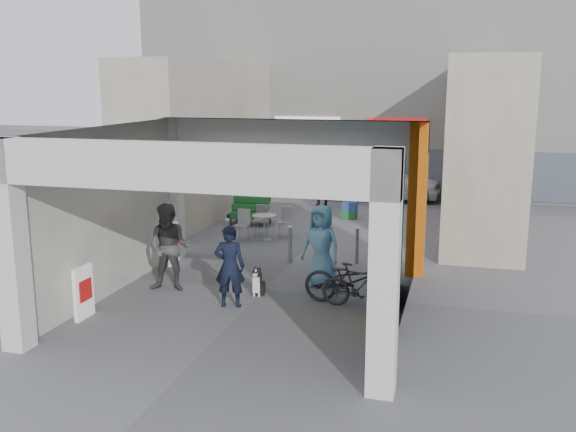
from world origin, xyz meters
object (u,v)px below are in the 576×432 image
(man_elderly, at_px, (321,246))
(white_van, at_px, (382,180))
(border_collie, at_px, (258,283))
(man_back_turned, at_px, (169,248))
(man_crates, at_px, (323,183))
(bicycle_rear, at_px, (358,287))
(cafe_set, at_px, (263,227))
(man_with_dog, at_px, (230,266))
(produce_stand, at_px, (251,213))
(bicycle_front, at_px, (351,280))

(man_elderly, bearing_deg, white_van, 107.86)
(border_collie, distance_m, man_back_turned, 2.02)
(man_crates, height_order, bicycle_rear, man_crates)
(cafe_set, xyz_separation_m, man_with_dog, (1.10, -5.64, 0.51))
(man_with_dog, bearing_deg, man_back_turned, -31.90)
(produce_stand, relative_size, man_back_turned, 0.71)
(man_elderly, bearing_deg, man_crates, 119.64)
(border_collie, distance_m, bicycle_rear, 2.17)
(bicycle_rear, bearing_deg, bicycle_front, 48.60)
(man_elderly, bearing_deg, man_with_dog, -112.07)
(man_elderly, relative_size, man_crates, 1.03)
(man_with_dog, relative_size, man_crates, 0.93)
(border_collie, xyz_separation_m, man_elderly, (1.13, 0.94, 0.65))
(cafe_set, height_order, bicycle_front, bicycle_front)
(bicycle_front, height_order, bicycle_rear, bicycle_front)
(man_elderly, relative_size, bicycle_front, 0.94)
(man_crates, bearing_deg, produce_stand, 43.46)
(cafe_set, bearing_deg, man_with_dog, -78.96)
(cafe_set, distance_m, man_elderly, 4.68)
(man_with_dog, relative_size, bicycle_rear, 1.09)
(bicycle_front, bearing_deg, produce_stand, 37.58)
(man_with_dog, distance_m, white_van, 12.72)
(man_elderly, height_order, man_crates, man_elderly)
(border_collie, height_order, bicycle_rear, bicycle_rear)
(man_crates, height_order, bicycle_front, man_crates)
(man_back_turned, height_order, bicycle_rear, man_back_turned)
(man_elderly, bearing_deg, cafe_set, 140.68)
(cafe_set, height_order, produce_stand, produce_stand)
(cafe_set, height_order, man_with_dog, man_with_dog)
(bicycle_rear, bearing_deg, produce_stand, 43.50)
(cafe_set, height_order, bicycle_rear, bicycle_rear)
(man_crates, relative_size, bicycle_rear, 1.16)
(man_back_turned, height_order, bicycle_front, man_back_turned)
(bicycle_front, relative_size, bicycle_rear, 1.28)
(cafe_set, xyz_separation_m, bicycle_front, (3.39, -4.91, 0.20))
(man_crates, bearing_deg, bicycle_front, 84.58)
(cafe_set, distance_m, white_van, 7.44)
(man_back_turned, bearing_deg, produce_stand, 85.12)
(border_collie, height_order, man_crates, man_crates)
(produce_stand, bearing_deg, cafe_set, -59.35)
(produce_stand, xyz_separation_m, man_with_dog, (2.02, -7.22, 0.47))
(produce_stand, relative_size, bicycle_front, 0.69)
(man_crates, bearing_deg, man_with_dog, 71.41)
(cafe_set, height_order, white_van, white_van)
(man_crates, bearing_deg, bicycle_rear, 85.15)
(border_collie, height_order, man_with_dog, man_with_dog)
(cafe_set, relative_size, white_van, 0.33)
(border_collie, bearing_deg, bicycle_front, -15.67)
(man_back_turned, relative_size, man_elderly, 1.04)
(man_back_turned, xyz_separation_m, white_van, (2.95, 12.03, -0.20))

